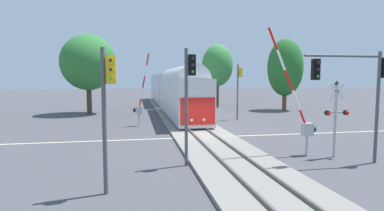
{
  "coord_description": "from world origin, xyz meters",
  "views": [
    {
      "loc": [
        -4.77,
        -21.4,
        4.24
      ],
      "look_at": [
        -0.16,
        3.62,
        2.0
      ],
      "focal_mm": 28.72,
      "sensor_mm": 36.0,
      "label": 1
    }
  ],
  "objects_px": {
    "traffic_signal_median": "(189,88)",
    "elm_centre_background": "(217,66)",
    "crossing_signal_mast": "(336,111)",
    "oak_behind_train": "(88,63)",
    "traffic_signal_far_side": "(239,83)",
    "crossing_gate_near": "(303,117)",
    "commuter_train": "(170,89)",
    "maple_right_background": "(285,68)",
    "crossing_gate_far": "(139,104)",
    "traffic_signal_near_left": "(108,97)",
    "traffic_signal_near_right": "(359,79)"
  },
  "relations": [
    {
      "from": "traffic_signal_near_right",
      "to": "traffic_signal_far_side",
      "type": "bearing_deg",
      "value": 90.93
    },
    {
      "from": "traffic_signal_median",
      "to": "crossing_signal_mast",
      "type": "bearing_deg",
      "value": 0.97
    },
    {
      "from": "crossing_gate_far",
      "to": "maple_right_background",
      "type": "distance_m",
      "value": 22.27
    },
    {
      "from": "traffic_signal_near_right",
      "to": "elm_centre_background",
      "type": "distance_m",
      "value": 31.8
    },
    {
      "from": "traffic_signal_far_side",
      "to": "traffic_signal_near_left",
      "type": "bearing_deg",
      "value": -121.42
    },
    {
      "from": "crossing_gate_far",
      "to": "maple_right_background",
      "type": "height_order",
      "value": "maple_right_background"
    },
    {
      "from": "crossing_gate_near",
      "to": "crossing_gate_far",
      "type": "xyz_separation_m",
      "value": [
        -8.66,
        12.23,
        -0.14
      ]
    },
    {
      "from": "elm_centre_background",
      "to": "crossing_gate_near",
      "type": "bearing_deg",
      "value": -96.13
    },
    {
      "from": "maple_right_background",
      "to": "oak_behind_train",
      "type": "height_order",
      "value": "maple_right_background"
    },
    {
      "from": "commuter_train",
      "to": "traffic_signal_far_side",
      "type": "xyz_separation_m",
      "value": [
        5.64,
        -12.96,
        1.01
      ]
    },
    {
      "from": "oak_behind_train",
      "to": "traffic_signal_near_left",
      "type": "bearing_deg",
      "value": -80.56
    },
    {
      "from": "commuter_train",
      "to": "maple_right_background",
      "type": "height_order",
      "value": "maple_right_background"
    },
    {
      "from": "traffic_signal_median",
      "to": "elm_centre_background",
      "type": "distance_m",
      "value": 32.07
    },
    {
      "from": "traffic_signal_near_left",
      "to": "traffic_signal_far_side",
      "type": "height_order",
      "value": "traffic_signal_far_side"
    },
    {
      "from": "traffic_signal_near_left",
      "to": "maple_right_background",
      "type": "xyz_separation_m",
      "value": [
        20.59,
        26.71,
        2.09
      ]
    },
    {
      "from": "commuter_train",
      "to": "crossing_gate_far",
      "type": "distance_m",
      "value": 16.11
    },
    {
      "from": "traffic_signal_median",
      "to": "traffic_signal_near_right",
      "type": "xyz_separation_m",
      "value": [
        8.17,
        -1.21,
        0.39
      ]
    },
    {
      "from": "traffic_signal_near_right",
      "to": "maple_right_background",
      "type": "relative_size",
      "value": 0.59
    },
    {
      "from": "traffic_signal_near_right",
      "to": "elm_centre_background",
      "type": "height_order",
      "value": "elm_centre_background"
    },
    {
      "from": "oak_behind_train",
      "to": "crossing_gate_near",
      "type": "bearing_deg",
      "value": -57.84
    },
    {
      "from": "traffic_signal_far_side",
      "to": "traffic_signal_median",
      "type": "bearing_deg",
      "value": -116.91
    },
    {
      "from": "crossing_gate_near",
      "to": "traffic_signal_near_left",
      "type": "height_order",
      "value": "crossing_gate_near"
    },
    {
      "from": "crossing_gate_far",
      "to": "oak_behind_train",
      "type": "bearing_deg",
      "value": 118.29
    },
    {
      "from": "commuter_train",
      "to": "traffic_signal_median",
      "type": "xyz_separation_m",
      "value": [
        -2.25,
        -28.53,
        1.01
      ]
    },
    {
      "from": "traffic_signal_median",
      "to": "elm_centre_background",
      "type": "xyz_separation_m",
      "value": [
        9.65,
        30.49,
        2.39
      ]
    },
    {
      "from": "commuter_train",
      "to": "crossing_signal_mast",
      "type": "relative_size",
      "value": 10.24
    },
    {
      "from": "crossing_gate_near",
      "to": "oak_behind_train",
      "type": "bearing_deg",
      "value": 122.16
    },
    {
      "from": "crossing_gate_far",
      "to": "traffic_signal_far_side",
      "type": "relative_size",
      "value": 1.14
    },
    {
      "from": "traffic_signal_far_side",
      "to": "oak_behind_train",
      "type": "height_order",
      "value": "oak_behind_train"
    },
    {
      "from": "traffic_signal_median",
      "to": "commuter_train",
      "type": "bearing_deg",
      "value": 85.48
    },
    {
      "from": "elm_centre_background",
      "to": "maple_right_background",
      "type": "bearing_deg",
      "value": -42.87
    },
    {
      "from": "traffic_signal_far_side",
      "to": "maple_right_background",
      "type": "bearing_deg",
      "value": 41.18
    },
    {
      "from": "crossing_signal_mast",
      "to": "traffic_signal_far_side",
      "type": "distance_m",
      "value": 15.48
    },
    {
      "from": "crossing_signal_mast",
      "to": "oak_behind_train",
      "type": "relative_size",
      "value": 0.44
    },
    {
      "from": "traffic_signal_far_side",
      "to": "crossing_gate_near",
      "type": "bearing_deg",
      "value": -95.53
    },
    {
      "from": "traffic_signal_near_right",
      "to": "crossing_signal_mast",
      "type": "bearing_deg",
      "value": 97.91
    },
    {
      "from": "commuter_train",
      "to": "oak_behind_train",
      "type": "bearing_deg",
      "value": -155.42
    },
    {
      "from": "crossing_signal_mast",
      "to": "oak_behind_train",
      "type": "distance_m",
      "value": 28.81
    },
    {
      "from": "maple_right_background",
      "to": "commuter_train",
      "type": "bearing_deg",
      "value": 161.6
    },
    {
      "from": "crossing_signal_mast",
      "to": "oak_behind_train",
      "type": "xyz_separation_m",
      "value": [
        -15.98,
        23.7,
        3.61
      ]
    },
    {
      "from": "traffic_signal_median",
      "to": "maple_right_background",
      "type": "distance_m",
      "value": 29.19
    },
    {
      "from": "traffic_signal_near_left",
      "to": "maple_right_background",
      "type": "bearing_deg",
      "value": 52.37
    },
    {
      "from": "commuter_train",
      "to": "traffic_signal_far_side",
      "type": "relative_size",
      "value": 7.47
    },
    {
      "from": "crossing_gate_near",
      "to": "crossing_gate_far",
      "type": "relative_size",
      "value": 1.07
    },
    {
      "from": "crossing_gate_far",
      "to": "traffic_signal_near_right",
      "type": "relative_size",
      "value": 1.16
    },
    {
      "from": "traffic_signal_median",
      "to": "elm_centre_background",
      "type": "relative_size",
      "value": 0.61
    },
    {
      "from": "elm_centre_background",
      "to": "oak_behind_train",
      "type": "xyz_separation_m",
      "value": [
        -17.65,
        -6.65,
        -0.06
      ]
    },
    {
      "from": "crossing_gate_near",
      "to": "traffic_signal_near_left",
      "type": "xyz_separation_m",
      "value": [
        -9.98,
        -3.94,
        1.42
      ]
    },
    {
      "from": "crossing_signal_mast",
      "to": "crossing_gate_far",
      "type": "height_order",
      "value": "crossing_gate_far"
    },
    {
      "from": "crossing_gate_near",
      "to": "traffic_signal_near_left",
      "type": "relative_size",
      "value": 1.29
    }
  ]
}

